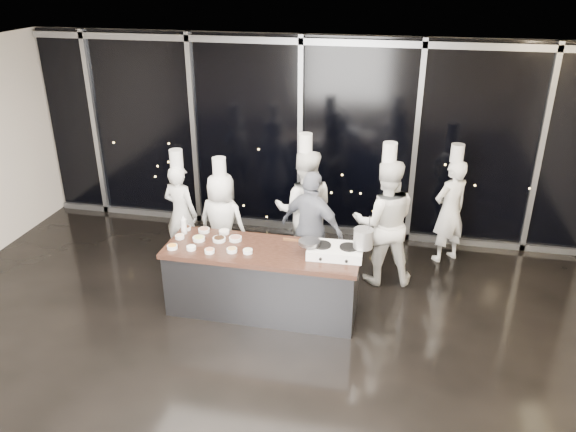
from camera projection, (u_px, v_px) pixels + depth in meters
name	position (u px, v px, depth m)	size (l,w,h in m)	color
ground	(244.00, 351.00, 6.60)	(9.00, 9.00, 0.00)	black
room_shell	(254.00, 173.00, 5.63)	(9.02, 7.02, 3.21)	beige
window_wall	(301.00, 138.00, 8.99)	(8.90, 0.11, 3.20)	black
demo_counter	(263.00, 280.00, 7.21)	(2.46, 0.86, 0.90)	#3B3B40
stove	(335.00, 251.00, 6.84)	(0.68, 0.45, 0.14)	white
frying_pan	(309.00, 242.00, 6.84)	(0.47, 0.28, 0.04)	gray
stock_pot	(363.00, 238.00, 6.72)	(0.24, 0.24, 0.24)	silver
prep_bowls	(209.00, 240.00, 7.20)	(1.12, 0.68, 0.05)	white
squeeze_bottle	(184.00, 225.00, 7.37)	(0.07, 0.07, 0.27)	white
chef_far_left	(181.00, 212.00, 8.34)	(0.63, 0.50, 1.75)	white
chef_left	(222.00, 222.00, 8.05)	(0.80, 0.59, 1.74)	white
chef_center	(305.00, 209.00, 8.11)	(0.98, 0.81, 2.04)	white
guest	(312.00, 229.00, 7.72)	(1.05, 0.76, 1.65)	#141F39
chef_right	(384.00, 222.00, 7.72)	(1.00, 0.84, 2.05)	white
chef_side	(450.00, 210.00, 8.32)	(0.70, 0.67, 1.83)	white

